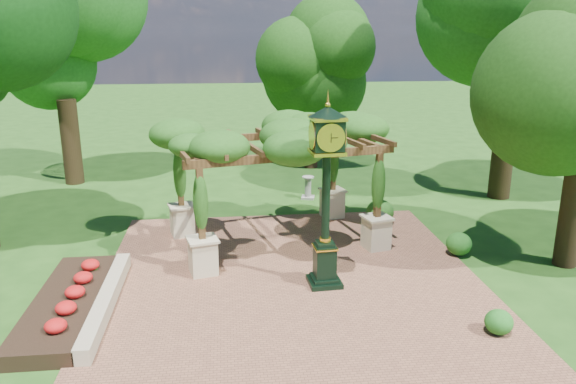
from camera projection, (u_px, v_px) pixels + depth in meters
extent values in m
plane|color=#1E4714|center=(299.00, 308.00, 13.49)|extent=(120.00, 120.00, 0.00)
cube|color=brown|center=(294.00, 289.00, 14.43)|extent=(10.00, 12.00, 0.04)
cube|color=#C6B793|center=(106.00, 301.00, 13.42)|extent=(0.35, 5.00, 0.40)
cube|color=red|center=(68.00, 304.00, 13.33)|extent=(1.50, 5.00, 0.36)
cube|color=black|center=(324.00, 282.00, 14.68)|extent=(0.88, 0.88, 0.12)
cube|color=black|center=(325.00, 262.00, 14.52)|extent=(0.55, 0.55, 0.94)
cube|color=gold|center=(325.00, 247.00, 14.41)|extent=(0.62, 0.62, 0.04)
cylinder|color=black|center=(326.00, 197.00, 14.03)|extent=(0.22, 0.22, 2.39)
cube|color=black|center=(327.00, 135.00, 13.60)|extent=(0.77, 0.77, 0.73)
cylinder|color=#EFE1CA|center=(331.00, 138.00, 13.25)|extent=(0.62, 0.07, 0.62)
cone|color=black|center=(328.00, 112.00, 13.44)|extent=(0.99, 0.99, 0.26)
sphere|color=gold|center=(328.00, 105.00, 13.40)|extent=(0.15, 0.15, 0.15)
cube|color=beige|center=(203.00, 257.00, 15.24)|extent=(0.84, 0.84, 0.96)
cube|color=#50351B|center=(201.00, 203.00, 14.82)|extent=(0.21, 0.21, 1.97)
cube|color=beige|center=(376.00, 233.00, 17.01)|extent=(0.84, 0.84, 0.96)
cube|color=#50351B|center=(378.00, 185.00, 16.59)|extent=(0.21, 0.21, 1.97)
cube|color=beige|center=(182.00, 221.00, 18.11)|extent=(0.84, 0.84, 0.96)
cube|color=#50351B|center=(180.00, 175.00, 17.69)|extent=(0.21, 0.21, 1.97)
cube|color=beige|center=(332.00, 204.00, 19.89)|extent=(0.84, 0.84, 0.96)
cube|color=#50351B|center=(333.00, 162.00, 19.47)|extent=(0.21, 0.21, 1.97)
cube|color=#50351B|center=(295.00, 156.00, 15.41)|extent=(6.02, 1.64, 0.23)
cube|color=#50351B|center=(260.00, 136.00, 18.28)|extent=(6.02, 1.64, 0.23)
ellipsoid|color=#214F16|center=(276.00, 136.00, 16.76)|extent=(6.91, 5.21, 1.06)
cube|color=gray|center=(308.00, 197.00, 22.29)|extent=(0.60, 0.60, 0.09)
cylinder|color=gray|center=(308.00, 187.00, 22.18)|extent=(0.31, 0.31, 0.81)
cylinder|color=gray|center=(308.00, 177.00, 22.06)|extent=(0.57, 0.57, 0.05)
ellipsoid|color=#1E611B|center=(499.00, 322.00, 12.23)|extent=(0.69, 0.69, 0.55)
ellipsoid|color=#205A19|center=(459.00, 244.00, 16.53)|extent=(0.80, 0.80, 0.68)
ellipsoid|color=#265C1A|center=(380.00, 212.00, 19.16)|extent=(1.23, 1.23, 0.84)
cylinder|color=#322413|center=(71.00, 142.00, 24.07)|extent=(0.79, 0.79, 3.63)
ellipsoid|color=#1D5919|center=(58.00, 29.00, 22.77)|extent=(5.07, 5.07, 5.74)
cylinder|color=#372116|center=(311.00, 139.00, 27.01)|extent=(0.66, 0.66, 2.81)
ellipsoid|color=#173C0F|center=(312.00, 62.00, 26.01)|extent=(4.43, 4.43, 4.43)
cylinder|color=#2E2212|center=(504.00, 140.00, 21.87)|extent=(0.85, 0.85, 4.63)
cylinder|color=black|center=(571.00, 215.00, 15.61)|extent=(0.63, 0.63, 2.99)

